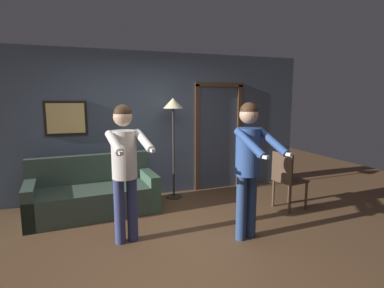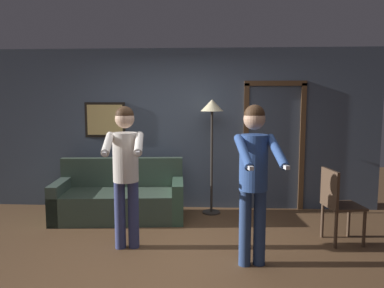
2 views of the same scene
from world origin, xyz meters
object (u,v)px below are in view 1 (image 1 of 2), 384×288
Objects in this scene: person_standing_right at (249,158)px; dining_chair_distant at (286,177)px; couch at (94,196)px; person_standing_left at (125,161)px; torchiere_lamp at (173,114)px.

dining_chair_distant is (1.11, 0.72, -0.52)m from person_standing_right.
person_standing_left is at bearing -72.25° from couch.
torchiere_lamp is 1.05× the size of person_standing_left.
person_standing_right reaches higher than couch.
person_standing_left is 2.64m from dining_chair_distant.
person_standing_right is (1.83, -1.56, 0.77)m from couch.
person_standing_right is at bearing -15.18° from person_standing_left.
couch is at bearing 164.20° from dining_chair_distant.
couch is 2.12× the size of dining_chair_distant.
dining_chair_distant is (1.56, -1.14, -0.98)m from torchiere_lamp.
torchiere_lamp is (1.38, 0.30, 1.23)m from couch.
person_standing_left reaches higher than dining_chair_distant.
person_standing_left is 1.51m from person_standing_right.
torchiere_lamp reaches higher than dining_chair_distant.
torchiere_lamp is 2.16m from dining_chair_distant.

